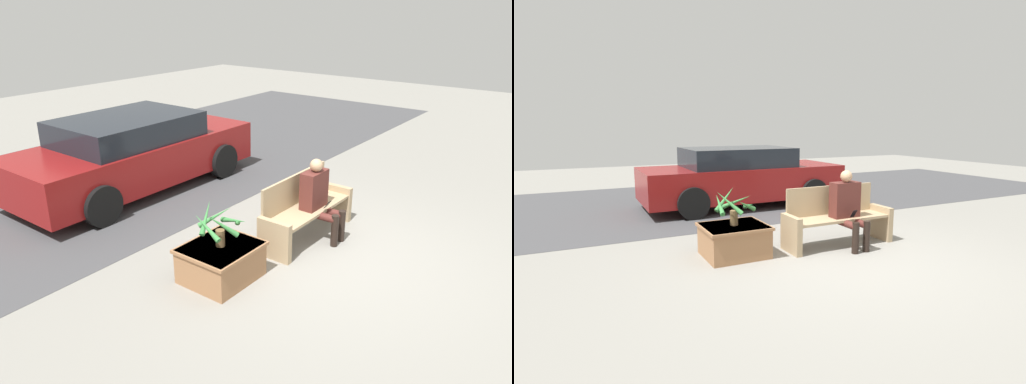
% 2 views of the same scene
% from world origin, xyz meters
% --- Properties ---
extents(ground_plane, '(30.00, 30.00, 0.00)m').
position_xyz_m(ground_plane, '(0.00, 0.00, 0.00)').
color(ground_plane, gray).
extents(road_surface, '(20.00, 6.00, 0.01)m').
position_xyz_m(road_surface, '(0.00, 5.27, 0.00)').
color(road_surface, '#424244').
rests_on(road_surface, ground_plane).
extents(bench, '(1.78, 0.51, 0.92)m').
position_xyz_m(bench, '(0.26, 0.71, 0.43)').
color(bench, tan).
rests_on(bench, ground_plane).
extents(person_seated, '(0.45, 0.58, 1.19)m').
position_xyz_m(person_seated, '(0.34, 0.53, 0.65)').
color(person_seated, '#51231E').
rests_on(person_seated, ground_plane).
extents(planter_box, '(0.92, 0.82, 0.46)m').
position_xyz_m(planter_box, '(-1.39, 0.88, 0.25)').
color(planter_box, '#936642').
rests_on(planter_box, ground_plane).
extents(potted_plant, '(0.62, 0.66, 0.54)m').
position_xyz_m(potted_plant, '(-1.38, 0.88, 0.74)').
color(potted_plant, brown).
rests_on(potted_plant, planter_box).
extents(parked_car, '(4.56, 1.98, 1.36)m').
position_xyz_m(parked_car, '(0.08, 4.25, 0.69)').
color(parked_car, maroon).
rests_on(parked_car, ground_plane).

